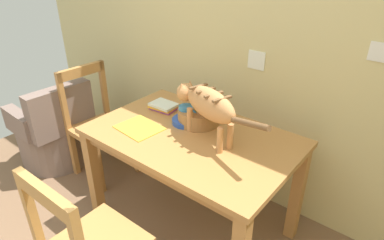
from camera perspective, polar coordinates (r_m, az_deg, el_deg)
wall_rear at (r=2.38m, az=9.19°, el=14.49°), size 4.50×0.11×2.50m
dining_table at (r=2.10m, az=-0.00°, el=-4.67°), size 1.27×0.81×0.75m
cat at (r=1.92m, az=2.60°, el=2.73°), size 0.73×0.27×0.32m
saucer_bowl at (r=2.17m, az=-1.01°, el=-0.15°), size 0.18×0.18×0.03m
coffee_mug at (r=2.14m, az=-0.95°, el=1.27°), size 0.14×0.09×0.09m
magazine at (r=2.15m, az=-8.96°, el=-1.31°), size 0.29×0.25×0.01m
book_stack at (r=2.36m, az=-4.87°, el=2.38°), size 0.19×0.16×0.05m
wicker_basket at (r=2.16m, az=1.13°, el=0.77°), size 0.27×0.27×0.10m
wooden_chair_near at (r=2.88m, az=-15.64°, el=-0.86°), size 0.44×0.44×0.93m
wicker_armchair at (r=3.23m, az=-22.29°, el=-2.32°), size 0.61×0.62×0.78m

